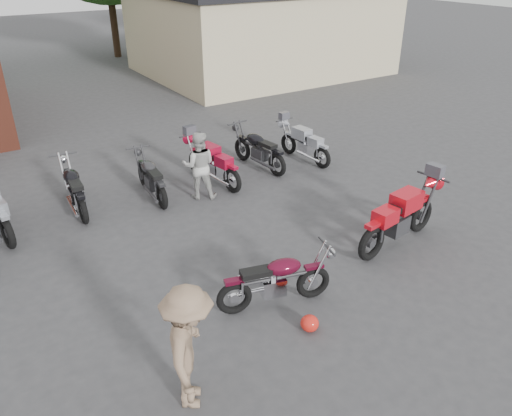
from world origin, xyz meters
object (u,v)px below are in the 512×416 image
vintage_motorcycle (277,277)px  person_light (199,165)px  row_bike_2 (74,186)px  row_bike_4 (212,161)px  helmet (310,323)px  row_bike_3 (151,175)px  person_tan (189,348)px  sportbike (401,215)px  row_bike_6 (304,142)px  row_bike_5 (258,147)px

vintage_motorcycle → person_light: 4.29m
row_bike_2 → row_bike_4: 3.23m
helmet → person_light: size_ratio=0.18×
row_bike_2 → person_light: bearing=-106.3°
row_bike_3 → row_bike_4: (1.56, -0.08, 0.04)m
person_tan → row_bike_4: 6.70m
row_bike_3 → person_tan: bearing=166.5°
vintage_motorcycle → sportbike: sportbike is taller
person_light → person_tan: (-2.77, -5.21, 0.08)m
person_light → row_bike_3: size_ratio=0.86×
vintage_motorcycle → person_light: (0.77, 4.21, 0.25)m
row_bike_6 → person_tan: bearing=127.5°
vintage_motorcycle → helmet: 0.88m
row_bike_2 → helmet: bearing=-158.8°
helmet → row_bike_2: 6.23m
row_bike_6 → row_bike_5: bearing=73.8°
vintage_motorcycle → helmet: bearing=-70.5°
sportbike → row_bike_4: size_ratio=1.13×
vintage_motorcycle → row_bike_6: bearing=63.1°
person_light → row_bike_2: (-2.58, 0.94, -0.22)m
helmet → person_light: (0.71, 4.99, 0.66)m
person_tan → row_bike_3: bearing=12.1°
vintage_motorcycle → row_bike_3: bearing=106.5°
sportbike → row_bike_4: bearing=101.7°
person_tan → row_bike_5: size_ratio=0.89×
sportbike → person_tan: size_ratio=1.28×
row_bike_4 → row_bike_6: bearing=-99.8°
person_tan → row_bike_2: 6.16m
vintage_motorcycle → row_bike_5: (2.86, 4.97, 0.03)m
person_light → row_bike_4: size_ratio=0.80×
helmet → row_bike_6: bearing=53.2°
row_bike_6 → vintage_motorcycle: bearing=133.2°
helmet → row_bike_5: row_bike_5 is taller
row_bike_6 → person_light: bearing=93.2°
row_bike_2 → row_bike_6: row_bike_2 is taller
row_bike_4 → person_light: bearing=122.2°
helmet → row_bike_5: size_ratio=0.14×
person_tan → row_bike_6: bearing=-17.6°
row_bike_4 → row_bike_6: size_ratio=1.07×
row_bike_4 → person_tan: bearing=140.5°
person_light → row_bike_6: (3.40, 0.51, -0.26)m
vintage_motorcycle → person_light: size_ratio=1.17×
person_light → row_bike_2: size_ratio=0.81×
person_light → row_bike_4: person_light is taller
vintage_motorcycle → person_tan: bearing=-138.8°
person_tan → row_bike_2: person_tan is taller
helmet → row_bike_3: bearing=92.3°
helmet → row_bike_2: (-1.87, 5.93, 0.43)m
helmet → row_bike_6: (4.11, 5.50, 0.40)m
person_tan → row_bike_3: size_ratio=0.94×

